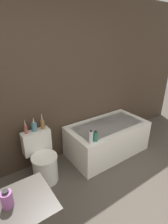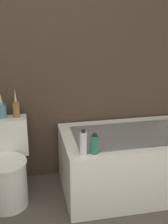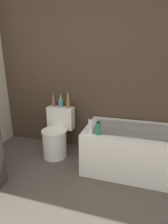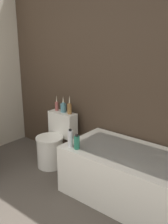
{
  "view_description": "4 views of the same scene",
  "coord_description": "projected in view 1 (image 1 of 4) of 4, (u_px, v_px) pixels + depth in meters",
  "views": [
    {
      "loc": [
        -1.02,
        -0.13,
        1.97
      ],
      "look_at": [
        0.26,
        1.73,
        0.99
      ],
      "focal_mm": 28.0,
      "sensor_mm": 36.0,
      "label": 1
    },
    {
      "loc": [
        -0.15,
        -0.54,
        1.7
      ],
      "look_at": [
        0.31,
        1.76,
        0.84
      ],
      "focal_mm": 50.0,
      "sensor_mm": 36.0,
      "label": 2
    },
    {
      "loc": [
        0.75,
        -0.31,
        1.42
      ],
      "look_at": [
        0.13,
        1.77,
        0.76
      ],
      "focal_mm": 28.0,
      "sensor_mm": 36.0,
      "label": 3
    },
    {
      "loc": [
        2.06,
        -0.37,
        1.78
      ],
      "look_at": [
        0.31,
        1.76,
        0.92
      ],
      "focal_mm": 42.0,
      "sensor_mm": 36.0,
      "label": 4
    }
  ],
  "objects": [
    {
      "name": "toilet",
      "position": [
        43.0,
        160.0,
        2.56
      ],
      "size": [
        0.41,
        0.53,
        0.71
      ],
      "color": "white",
      "rests_on": "ground"
    },
    {
      "name": "wall_back_tiled",
      "position": [
        49.0,
        85.0,
        2.63
      ],
      "size": [
        6.4,
        0.06,
        2.6
      ],
      "color": "#423326",
      "rests_on": "ground_plane"
    },
    {
      "name": "vase_silver",
      "position": [
        34.0,
        126.0,
        2.52
      ],
      "size": [
        0.08,
        0.08,
        0.22
      ],
      "color": "teal",
      "rests_on": "toilet"
    },
    {
      "name": "vase_bronze",
      "position": [
        42.0,
        123.0,
        2.57
      ],
      "size": [
        0.06,
        0.06,
        0.26
      ],
      "color": "olive",
      "rests_on": "toilet"
    },
    {
      "name": "soap_bottle_glass",
      "position": [
        7.0,
        199.0,
        1.27
      ],
      "size": [
        0.08,
        0.08,
        0.15
      ],
      "color": "#8C4C8C",
      "rests_on": "vanity_counter"
    },
    {
      "name": "bathtub",
      "position": [
        107.0,
        138.0,
        3.15
      ],
      "size": [
        1.41,
        0.76,
        0.56
      ],
      "color": "white",
      "rests_on": "ground"
    },
    {
      "name": "vase_gold",
      "position": [
        26.0,
        129.0,
        2.45
      ],
      "size": [
        0.05,
        0.05,
        0.22
      ],
      "color": "#994C47",
      "rests_on": "toilet"
    },
    {
      "name": "shampoo_bottle_short",
      "position": [
        96.0,
        136.0,
        2.54
      ],
      "size": [
        0.06,
        0.06,
        0.16
      ],
      "color": "#267259",
      "rests_on": "bathtub"
    },
    {
      "name": "shampoo_bottle_tall",
      "position": [
        91.0,
        137.0,
        2.48
      ],
      "size": [
        0.06,
        0.06,
        0.21
      ],
      "color": "silver",
      "rests_on": "bathtub"
    }
  ]
}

